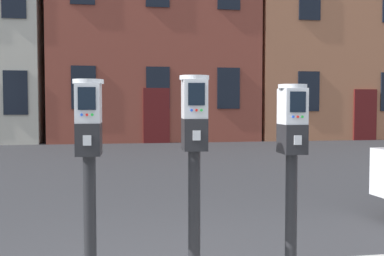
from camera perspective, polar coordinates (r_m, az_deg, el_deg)
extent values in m
cylinder|color=black|center=(3.40, -12.58, -11.47)|extent=(0.09, 0.09, 0.97)
cube|color=black|center=(3.31, -12.70, -1.35)|extent=(0.18, 0.25, 0.23)
cube|color=#A5A8AD|center=(3.18, -12.92, -1.52)|extent=(0.06, 0.01, 0.07)
cube|color=#B7BABF|center=(3.30, -12.75, 3.00)|extent=(0.18, 0.24, 0.28)
cube|color=black|center=(3.18, -12.96, 3.60)|extent=(0.12, 0.01, 0.15)
cylinder|color=blue|center=(3.18, -13.57, 1.61)|extent=(0.02, 0.01, 0.02)
cylinder|color=red|center=(3.18, -12.94, 1.61)|extent=(0.02, 0.01, 0.02)
cylinder|color=green|center=(3.18, -12.31, 1.62)|extent=(0.02, 0.01, 0.02)
cylinder|color=#B7BABF|center=(3.30, -12.78, 5.66)|extent=(0.22, 0.22, 0.03)
cylinder|color=black|center=(3.44, 0.28, -11.03)|extent=(0.09, 0.09, 1.00)
cube|color=black|center=(3.35, 0.29, -0.79)|extent=(0.18, 0.25, 0.23)
cube|color=#A5A8AD|center=(3.23, 0.58, -0.93)|extent=(0.06, 0.01, 0.07)
cube|color=#B7BABF|center=(3.34, 0.29, 3.61)|extent=(0.18, 0.24, 0.28)
cube|color=black|center=(3.23, 0.56, 4.23)|extent=(0.12, 0.01, 0.16)
cylinder|color=blue|center=(3.22, -0.05, 2.23)|extent=(0.02, 0.01, 0.02)
cylinder|color=red|center=(3.22, 0.57, 2.23)|extent=(0.02, 0.01, 0.02)
cylinder|color=green|center=(3.23, 1.18, 2.23)|extent=(0.02, 0.01, 0.02)
cylinder|color=#B7BABF|center=(3.35, 0.29, 6.28)|extent=(0.22, 0.22, 0.03)
cylinder|color=black|center=(3.65, 12.23, -10.60)|extent=(0.09, 0.09, 0.96)
cube|color=black|center=(3.56, 12.33, -1.32)|extent=(0.18, 0.25, 0.22)
cube|color=#A5A8AD|center=(3.44, 13.03, -1.48)|extent=(0.06, 0.01, 0.07)
cube|color=#B7BABF|center=(3.55, 12.37, 2.65)|extent=(0.18, 0.24, 0.27)
cube|color=black|center=(3.44, 13.04, 3.18)|extent=(0.12, 0.01, 0.15)
cylinder|color=blue|center=(3.43, 12.48, 1.37)|extent=(0.02, 0.01, 0.02)
cylinder|color=red|center=(3.44, 13.03, 1.37)|extent=(0.02, 0.01, 0.02)
cylinder|color=green|center=(3.45, 13.57, 1.37)|extent=(0.02, 0.01, 0.02)
cylinder|color=#B7BABF|center=(3.55, 12.40, 5.08)|extent=(0.22, 0.22, 0.03)
cube|color=black|center=(17.79, -21.10, 4.13)|extent=(0.85, 0.06, 1.60)
cube|color=brown|center=(20.49, -4.99, 14.98)|extent=(8.28, 5.02, 11.50)
cube|color=black|center=(17.48, -13.33, 4.94)|extent=(0.90, 0.06, 1.60)
cube|color=black|center=(17.52, -4.25, 5.01)|extent=(0.90, 0.06, 1.60)
cube|color=black|center=(17.99, 4.56, 4.95)|extent=(0.90, 0.06, 1.60)
cube|color=#591414|center=(17.51, -4.44, 1.55)|extent=(1.00, 0.07, 2.10)
cube|color=#B7704C|center=(22.56, 15.98, 13.02)|extent=(7.26, 5.17, 10.93)
cube|color=black|center=(19.08, 14.31, 4.44)|extent=(0.90, 0.06, 1.60)
cube|color=black|center=(19.52, 14.45, 15.20)|extent=(0.90, 0.06, 1.60)
cube|color=#591414|center=(20.21, 20.74, 1.55)|extent=(1.00, 0.07, 2.10)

